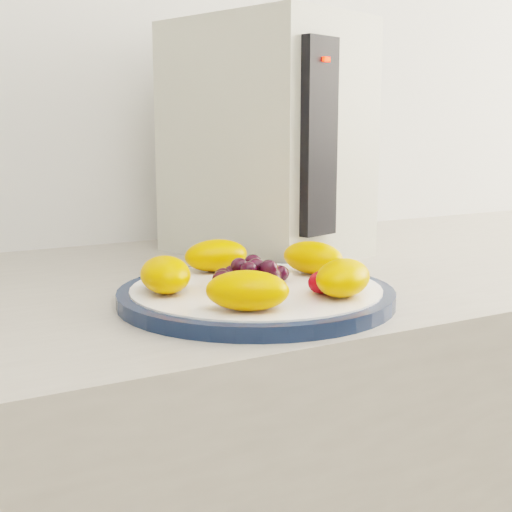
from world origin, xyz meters
TOP-DOWN VIEW (x-y plane):
  - plate_rim at (0.12, 1.06)m, footprint 0.29×0.29m
  - plate_face at (0.12, 1.06)m, footprint 0.26×0.26m
  - appliance_body at (0.27, 1.31)m, footprint 0.25×0.30m
  - appliance_panel at (0.26, 1.17)m, footprint 0.06×0.03m
  - appliance_led at (0.27, 1.16)m, footprint 0.01×0.01m
  - fruit_plate at (0.12, 1.05)m, footprint 0.25×0.24m

SIDE VIEW (x-z plane):
  - plate_rim at x=0.12m, z-range 0.90..0.91m
  - plate_face at x=0.12m, z-range 0.90..0.92m
  - fruit_plate at x=0.12m, z-range 0.92..0.95m
  - appliance_body at x=0.27m, z-range 0.90..1.23m
  - appliance_panel at x=0.26m, z-range 0.95..1.19m
  - appliance_led at x=0.27m, z-range 1.16..1.16m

